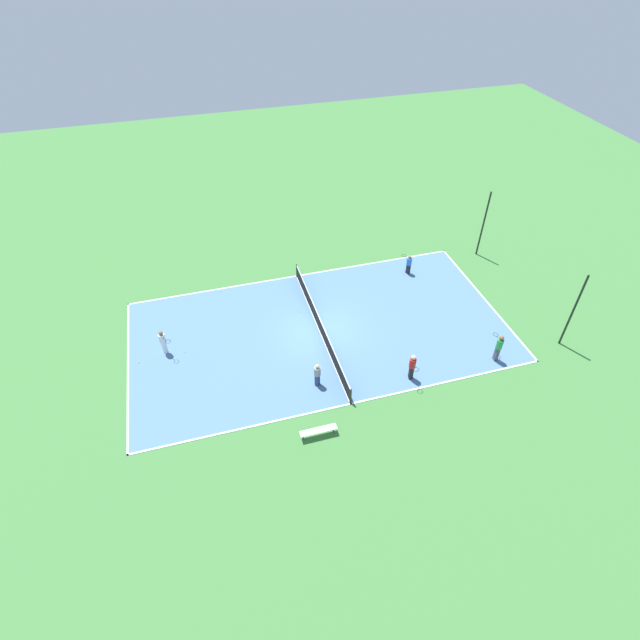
{
  "coord_description": "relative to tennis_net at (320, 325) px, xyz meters",
  "views": [
    {
      "loc": [
        21.38,
        -6.12,
        20.47
      ],
      "look_at": [
        0.0,
        0.0,
        0.9
      ],
      "focal_mm": 28.0,
      "sensor_mm": 36.0,
      "label": 1
    }
  ],
  "objects": [
    {
      "name": "ground_plane",
      "position": [
        0.0,
        0.0,
        -0.53
      ],
      "size": [
        80.0,
        80.0,
        0.0
      ],
      "primitive_type": "plane",
      "color": "#3D7538"
    },
    {
      "name": "bench",
      "position": [
        7.28,
        -2.16,
        -0.14
      ],
      "size": [
        0.36,
        1.85,
        0.45
      ],
      "rotation": [
        0.0,
        0.0,
        1.57
      ],
      "color": "silver",
      "rests_on": "ground_plane"
    },
    {
      "name": "fence_post_back_left",
      "position": [
        -4.89,
        13.3,
        1.94
      ],
      "size": [
        0.12,
        0.12,
        4.95
      ],
      "color": "black",
      "rests_on": "ground_plane"
    },
    {
      "name": "tennis_net",
      "position": [
        0.0,
        0.0,
        0.0
      ],
      "size": [
        11.59,
        0.1,
        1.01
      ],
      "color": "black",
      "rests_on": "court_surface"
    },
    {
      "name": "player_baseline_gray",
      "position": [
        4.07,
        -1.31,
        0.34
      ],
      "size": [
        0.51,
        0.51,
        1.51
      ],
      "rotation": [
        0.0,
        0.0,
        2.37
      ],
      "color": "navy",
      "rests_on": "court_surface"
    },
    {
      "name": "tennis_ball_left_sideline",
      "position": [
        -5.53,
        -5.29,
        -0.48
      ],
      "size": [
        0.07,
        0.07,
        0.07
      ],
      "primitive_type": "sphere",
      "color": "#CCE033",
      "rests_on": "court_surface"
    },
    {
      "name": "player_coach_red",
      "position": [
        5.03,
        3.71,
        0.48
      ],
      "size": [
        0.97,
        0.47,
        1.72
      ],
      "rotation": [
        0.0,
        0.0,
        6.13
      ],
      "color": "black",
      "rests_on": "court_surface"
    },
    {
      "name": "fence_post_back_right",
      "position": [
        4.89,
        13.3,
        1.94
      ],
      "size": [
        0.12,
        0.12,
        4.95
      ],
      "color": "black",
      "rests_on": "ground_plane"
    },
    {
      "name": "player_far_green",
      "position": [
        5.04,
        8.92,
        0.54
      ],
      "size": [
        0.96,
        0.43,
        1.82
      ],
      "rotation": [
        0.0,
        0.0,
        3.04
      ],
      "color": "#4C4C51",
      "rests_on": "court_surface"
    },
    {
      "name": "tennis_ball_far_baseline",
      "position": [
        -0.42,
        -8.02,
        -0.48
      ],
      "size": [
        0.07,
        0.07,
        0.07
      ],
      "primitive_type": "sphere",
      "color": "#CCE033",
      "rests_on": "court_surface"
    },
    {
      "name": "court_surface",
      "position": [
        0.0,
        0.0,
        -0.52
      ],
      "size": [
        11.79,
        22.48,
        0.02
      ],
      "color": "#4C729E",
      "rests_on": "ground_plane"
    },
    {
      "name": "player_near_white",
      "position": [
        -0.68,
        -9.07,
        0.42
      ],
      "size": [
        0.96,
        0.78,
        1.63
      ],
      "rotation": [
        0.0,
        0.0,
        0.57
      ],
      "color": "white",
      "rests_on": "court_surface"
    },
    {
      "name": "tennis_ball_right_alley",
      "position": [
        -2.08,
        -0.75,
        -0.48
      ],
      "size": [
        0.07,
        0.07,
        0.07
      ],
      "primitive_type": "sphere",
      "color": "#CCE033",
      "rests_on": "court_surface"
    },
    {
      "name": "tennis_ball_near_net",
      "position": [
        -0.26,
        -10.62,
        -0.48
      ],
      "size": [
        0.07,
        0.07,
        0.07
      ],
      "primitive_type": "sphere",
      "color": "#CCE033",
      "rests_on": "court_surface"
    },
    {
      "name": "player_near_blue",
      "position": [
        -4.05,
        7.5,
        0.31
      ],
      "size": [
        0.99,
        0.59,
        1.46
      ],
      "rotation": [
        0.0,
        0.0,
        3.43
      ],
      "color": "black",
      "rests_on": "court_surface"
    }
  ]
}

